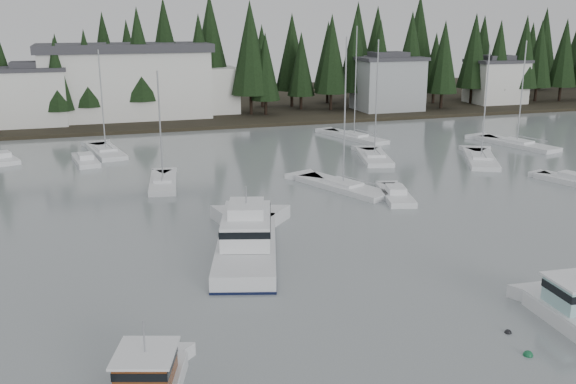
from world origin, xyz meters
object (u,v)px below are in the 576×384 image
runabout_3 (3,160)px  sailboat_10 (517,145)px  harbor_inn (140,82)px  sailboat_7 (354,138)px  sailboat_5 (343,188)px  runabout_4 (86,162)px  runabout_2 (571,182)px  house_east_a (387,82)px  sailboat_8 (481,161)px  sailboat_3 (163,184)px  runabout_1 (396,196)px  house_west (32,95)px  sailboat_4 (374,159)px  house_east_b (496,80)px  cabin_cruiser_center (247,243)px  sailboat_1 (106,153)px

runabout_3 → sailboat_10: bearing=-118.5°
harbor_inn → sailboat_7: 35.11m
sailboat_5 → runabout_4: 28.89m
runabout_2 → runabout_3: size_ratio=1.08×
house_east_a → sailboat_8: (-6.47, -36.56, -4.84)m
sailboat_5 → sailboat_3: bearing=45.3°
runabout_4 → runabout_1: bearing=-139.1°
harbor_inn → sailboat_5: (13.76, -47.18, -5.70)m
house_east_a → harbor_inn: harbor_inn is taller
house_west → sailboat_4: 49.82m
sailboat_8 → runabout_3: bearing=99.7°
sailboat_7 → sailboat_10: bearing=-137.2°
house_west → runabout_4: 26.67m
house_east_b → harbor_inn: harbor_inn is taller
sailboat_3 → sailboat_10: 43.87m
house_west → runabout_3: (-2.08, -21.78, -4.52)m
runabout_2 → runabout_3: same height
house_east_a → harbor_inn: (-38.96, 4.34, 0.87)m
sailboat_3 → sailboat_8: (34.23, -0.12, -0.00)m
house_west → sailboat_3: 39.99m
sailboat_8 → sailboat_10: 11.11m
sailboat_3 → sailboat_8: bearing=-82.1°
house_east_a → house_east_b: bearing=5.2°
sailboat_10 → runabout_2: size_ratio=1.89×
cabin_cruiser_center → sailboat_4: (20.52, 24.28, -0.72)m
sailboat_7 → house_west: bearing=46.0°
harbor_inn → sailboat_3: (-1.74, -40.77, -5.71)m
sailboat_5 → runabout_4: sailboat_5 is taller
harbor_inn → sailboat_10: size_ratio=2.26×
sailboat_4 → sailboat_7: 12.46m
house_east_b → runabout_1: bearing=-131.9°
house_east_a → cabin_cruiser_center: bearing=-123.7°
cabin_cruiser_center → runabout_1: cabin_cruiser_center is taller
sailboat_4 → runabout_3: 40.60m
house_east_a → house_east_b: size_ratio=1.11×
sailboat_7 → runabout_2: size_ratio=2.12×
sailboat_1 → sailboat_10: sailboat_10 is taller
runabout_3 → runabout_4: (8.61, -3.68, 0.00)m
harbor_inn → cabin_cruiser_center: bearing=-88.8°
house_west → house_east_b: bearing=0.8°
house_east_a → sailboat_10: sailboat_10 is taller
sailboat_4 → runabout_3: size_ratio=2.11×
house_east_b → sailboat_8: 48.12m
sailboat_7 → runabout_1: size_ratio=2.06×
harbor_inn → sailboat_8: sailboat_8 is taller
cabin_cruiser_center → sailboat_1: bearing=27.8°
sailboat_5 → runabout_2: sailboat_5 is taller
sailboat_3 → sailboat_1: bearing=23.6°
sailboat_8 → runabout_1: bearing=151.1°
harbor_inn → sailboat_1: bearing=-104.5°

